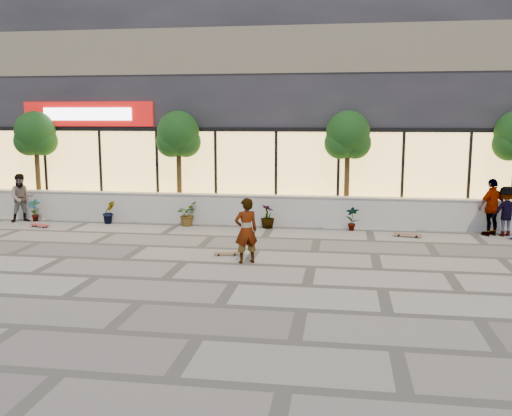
# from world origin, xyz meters

# --- Properties ---
(ground) EXTENTS (80.00, 80.00, 0.00)m
(ground) POSITION_xyz_m (0.00, 0.00, 0.00)
(ground) COLOR #A19D8C
(ground) RESTS_ON ground
(planter_wall) EXTENTS (22.00, 0.42, 1.04)m
(planter_wall) POSITION_xyz_m (0.00, 7.00, 0.52)
(planter_wall) COLOR #BAB8B1
(planter_wall) RESTS_ON ground
(retail_building) EXTENTS (24.00, 9.17, 8.50)m
(retail_building) POSITION_xyz_m (-0.00, 12.49, 4.25)
(retail_building) COLOR #232328
(retail_building) RESTS_ON ground
(shrub_a) EXTENTS (0.43, 0.29, 0.81)m
(shrub_a) POSITION_xyz_m (-8.50, 6.45, 0.41)
(shrub_a) COLOR #173C13
(shrub_a) RESTS_ON ground
(shrub_b) EXTENTS (0.57, 0.57, 0.81)m
(shrub_b) POSITION_xyz_m (-5.70, 6.45, 0.41)
(shrub_b) COLOR #173C13
(shrub_b) RESTS_ON ground
(shrub_c) EXTENTS (0.68, 0.77, 0.81)m
(shrub_c) POSITION_xyz_m (-2.90, 6.45, 0.41)
(shrub_c) COLOR #173C13
(shrub_c) RESTS_ON ground
(shrub_d) EXTENTS (0.64, 0.64, 0.81)m
(shrub_d) POSITION_xyz_m (-0.10, 6.45, 0.41)
(shrub_d) COLOR #173C13
(shrub_d) RESTS_ON ground
(shrub_e) EXTENTS (0.46, 0.35, 0.81)m
(shrub_e) POSITION_xyz_m (2.70, 6.45, 0.41)
(shrub_e) COLOR #173C13
(shrub_e) RESTS_ON ground
(tree_west) EXTENTS (1.60, 1.50, 3.92)m
(tree_west) POSITION_xyz_m (-9.00, 7.70, 2.99)
(tree_west) COLOR #413117
(tree_west) RESTS_ON ground
(tree_midwest) EXTENTS (1.60, 1.50, 3.92)m
(tree_midwest) POSITION_xyz_m (-3.50, 7.70, 2.99)
(tree_midwest) COLOR #413117
(tree_midwest) RESTS_ON ground
(tree_mideast) EXTENTS (1.60, 1.50, 3.92)m
(tree_mideast) POSITION_xyz_m (2.50, 7.70, 2.99)
(tree_mideast) COLOR #413117
(tree_mideast) RESTS_ON ground
(skater_center) EXTENTS (0.73, 0.64, 1.68)m
(skater_center) POSITION_xyz_m (-0.04, 1.79, 0.84)
(skater_center) COLOR white
(skater_center) RESTS_ON ground
(skater_left) EXTENTS (1.06, 1.01, 1.72)m
(skater_left) POSITION_xyz_m (-8.86, 6.30, 0.86)
(skater_left) COLOR tan
(skater_left) RESTS_ON ground
(skater_right_near) EXTENTS (1.13, 0.94, 1.80)m
(skater_right_near) POSITION_xyz_m (7.00, 6.30, 0.90)
(skater_right_near) COLOR silver
(skater_right_near) RESTS_ON ground
(skater_right_far) EXTENTS (1.13, 0.82, 1.57)m
(skater_right_far) POSITION_xyz_m (7.41, 6.30, 0.78)
(skater_right_far) COLOR maroon
(skater_right_far) RESTS_ON ground
(skateboard_center) EXTENTS (0.73, 0.36, 0.09)m
(skateboard_center) POSITION_xyz_m (-0.68, 2.48, 0.07)
(skateboard_center) COLOR brown
(skateboard_center) RESTS_ON ground
(skateboard_left) EXTENTS (0.80, 0.40, 0.09)m
(skateboard_left) POSITION_xyz_m (-7.76, 5.44, 0.08)
(skateboard_left) COLOR #AF2022
(skateboard_left) RESTS_ON ground
(skateboard_right_near) EXTENTS (0.89, 0.39, 0.10)m
(skateboard_right_near) POSITION_xyz_m (4.39, 5.67, 0.09)
(skateboard_right_near) COLOR brown
(skateboard_right_near) RESTS_ON ground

